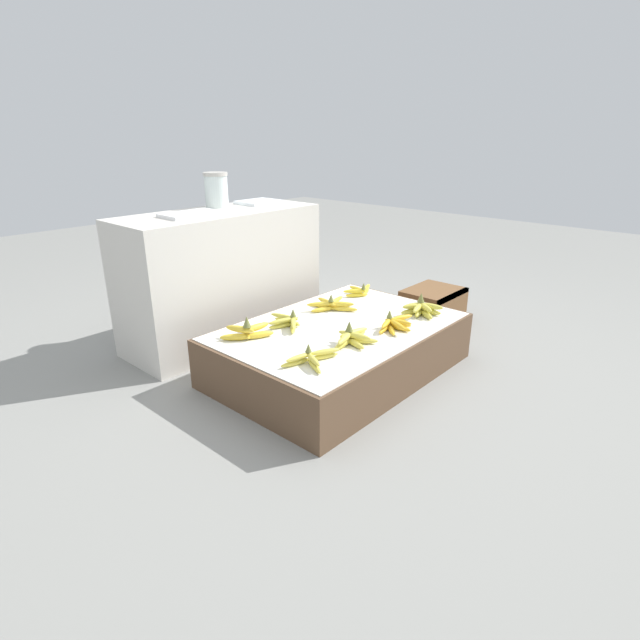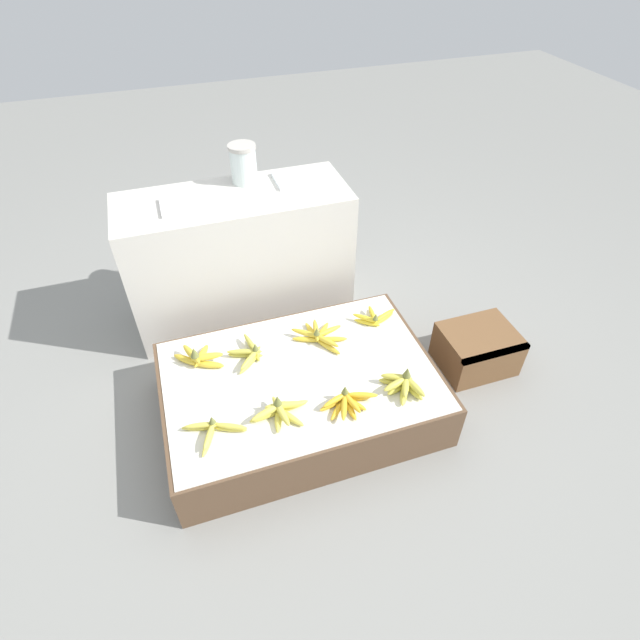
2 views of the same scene
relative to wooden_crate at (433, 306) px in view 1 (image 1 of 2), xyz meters
The scene contains 15 objects.
ground_plane 0.92m from the wooden_crate, behind, with size 10.00×10.00×0.00m, color gray.
display_platform 0.91m from the wooden_crate, behind, with size 1.18×0.80×0.24m.
back_vendor_table 1.29m from the wooden_crate, 142.70° to the left, with size 1.12×0.43×0.72m.
wooden_crate is the anchor object (origin of this frame).
banana_bunch_front_left 1.34m from the wooden_crate, behind, with size 0.25×0.17×0.08m.
banana_bunch_front_midleft 1.08m from the wooden_crate, 169.75° to the right, with size 0.25×0.17×0.10m.
banana_bunch_front_midright 0.83m from the wooden_crate, 163.63° to the right, with size 0.25×0.15×0.09m.
banana_bunch_front_right 0.60m from the wooden_crate, 157.14° to the right, with size 0.16×0.18×0.11m.
banana_bunch_middle_left 1.34m from the wooden_crate, behind, with size 0.22×0.17×0.11m.
banana_bunch_middle_midleft 1.12m from the wooden_crate, behind, with size 0.16×0.22×0.09m.
banana_bunch_middle_midright 0.80m from the wooden_crate, 167.25° to the left, with size 0.25×0.25×0.09m.
banana_bunch_middle_right 0.54m from the wooden_crate, 155.87° to the left, with size 0.22×0.14×0.08m.
glass_jar 1.46m from the wooden_crate, 135.80° to the left, with size 0.13×0.13×0.19m.
foam_tray_white 1.53m from the wooden_crate, 148.21° to the left, with size 0.29×0.17×0.02m.
foam_tray_dark 1.23m from the wooden_crate, 128.63° to the left, with size 0.23×0.19×0.02m.
Camera 1 is at (-1.72, -1.41, 1.11)m, focal length 28.00 mm.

